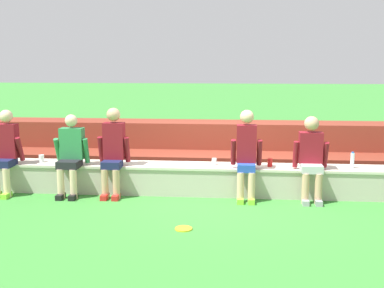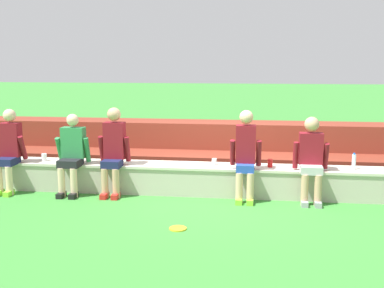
% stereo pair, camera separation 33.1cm
% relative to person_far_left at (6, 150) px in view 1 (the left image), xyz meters
% --- Properties ---
extents(ground_plane, '(80.00, 80.00, 0.00)m').
position_rel_person_far_left_xyz_m(ground_plane, '(3.48, 0.03, -0.72)').
color(ground_plane, '#388433').
extents(stone_seating_wall, '(7.81, 0.56, 0.48)m').
position_rel_person_far_left_xyz_m(stone_seating_wall, '(3.48, 0.29, -0.47)').
color(stone_seating_wall, '#B7AF9E').
rests_on(stone_seating_wall, ground).
extents(brick_bleachers, '(10.05, 1.51, 0.99)m').
position_rel_person_far_left_xyz_m(brick_bleachers, '(3.48, 1.68, -0.31)').
color(brick_bleachers, maroon).
rests_on(brick_bleachers, ground).
extents(person_far_left, '(0.50, 0.56, 1.38)m').
position_rel_person_far_left_xyz_m(person_far_left, '(0.00, 0.00, 0.00)').
color(person_far_left, beige).
rests_on(person_far_left, ground).
extents(person_left_of_center, '(0.55, 0.57, 1.31)m').
position_rel_person_far_left_xyz_m(person_left_of_center, '(1.08, 0.02, -0.03)').
color(person_left_of_center, beige).
rests_on(person_left_of_center, ground).
extents(person_center, '(0.51, 0.55, 1.42)m').
position_rel_person_far_left_xyz_m(person_center, '(1.77, 0.06, 0.03)').
color(person_center, tan).
rests_on(person_center, ground).
extents(person_right_of_center, '(0.49, 0.49, 1.41)m').
position_rel_person_far_left_xyz_m(person_right_of_center, '(3.89, 0.01, 0.02)').
color(person_right_of_center, '#DBAD89').
rests_on(person_right_of_center, ground).
extents(person_far_right, '(0.54, 0.55, 1.32)m').
position_rel_person_far_left_xyz_m(person_far_right, '(4.89, 0.05, -0.01)').
color(person_far_right, tan).
rests_on(person_far_right, ground).
extents(water_bottle_mid_left, '(0.06, 0.06, 0.26)m').
position_rel_person_far_left_xyz_m(water_bottle_mid_left, '(5.58, 0.28, -0.12)').
color(water_bottle_mid_left, silver).
rests_on(water_bottle_mid_left, stone_seating_wall).
extents(plastic_cup_right_end, '(0.08, 0.08, 0.11)m').
position_rel_person_far_left_xyz_m(plastic_cup_right_end, '(3.38, 0.32, -0.19)').
color(plastic_cup_right_end, white).
rests_on(plastic_cup_right_end, stone_seating_wall).
extents(plastic_cup_middle, '(0.09, 0.09, 0.12)m').
position_rel_person_far_left_xyz_m(plastic_cup_middle, '(0.48, 0.27, -0.18)').
color(plastic_cup_middle, white).
rests_on(plastic_cup_middle, stone_seating_wall).
extents(plastic_cup_left_end, '(0.08, 0.08, 0.13)m').
position_rel_person_far_left_xyz_m(plastic_cup_left_end, '(4.28, 0.27, -0.18)').
color(plastic_cup_left_end, red).
rests_on(plastic_cup_left_end, stone_seating_wall).
extents(frisbee, '(0.23, 0.23, 0.02)m').
position_rel_person_far_left_xyz_m(frisbee, '(3.07, -1.45, -0.71)').
color(frisbee, yellow).
rests_on(frisbee, ground).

